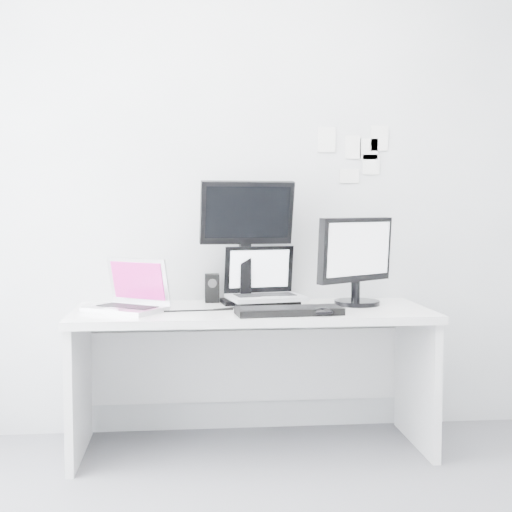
# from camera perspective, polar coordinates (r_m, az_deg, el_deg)

# --- Properties ---
(back_wall) EXTENTS (3.60, 0.00, 3.60)m
(back_wall) POSITION_cam_1_polar(r_m,az_deg,el_deg) (3.87, -0.83, 5.55)
(back_wall) COLOR silver
(back_wall) RESTS_ON ground
(desk) EXTENTS (1.80, 0.70, 0.73)m
(desk) POSITION_cam_1_polar(r_m,az_deg,el_deg) (3.63, -0.35, -10.02)
(desk) COLOR white
(desk) RESTS_ON ground
(macbook) EXTENTS (0.46, 0.43, 0.27)m
(macbook) POSITION_cam_1_polar(r_m,az_deg,el_deg) (3.51, -10.65, -2.26)
(macbook) COLOR silver
(macbook) RESTS_ON desk
(speaker) EXTENTS (0.09, 0.09, 0.15)m
(speaker) POSITION_cam_1_polar(r_m,az_deg,el_deg) (3.80, -3.60, -2.64)
(speaker) COLOR black
(speaker) RESTS_ON desk
(dell_laptop) EXTENTS (0.43, 0.36, 0.32)m
(dell_laptop) POSITION_cam_1_polar(r_m,az_deg,el_deg) (3.66, 0.82, -1.59)
(dell_laptop) COLOR #A8ABAF
(dell_laptop) RESTS_ON desk
(rear_monitor) EXTENTS (0.51, 0.23, 0.67)m
(rear_monitor) POSITION_cam_1_polar(r_m,az_deg,el_deg) (3.72, -0.81, 1.25)
(rear_monitor) COLOR black
(rear_monitor) RESTS_ON desk
(samsung_monitor) EXTENTS (0.57, 0.50, 0.48)m
(samsung_monitor) POSITION_cam_1_polar(r_m,az_deg,el_deg) (3.71, 8.27, -0.30)
(samsung_monitor) COLOR black
(samsung_monitor) RESTS_ON desk
(keyboard) EXTENTS (0.52, 0.23, 0.03)m
(keyboard) POSITION_cam_1_polar(r_m,az_deg,el_deg) (3.37, 2.71, -4.49)
(keyboard) COLOR black
(keyboard) RESTS_ON desk
(mouse) EXTENTS (0.13, 0.10, 0.04)m
(mouse) POSITION_cam_1_polar(r_m,az_deg,el_deg) (3.34, 5.42, -4.56)
(mouse) COLOR black
(mouse) RESTS_ON desk
(wall_note_0) EXTENTS (0.10, 0.00, 0.14)m
(wall_note_0) POSITION_cam_1_polar(r_m,az_deg,el_deg) (3.95, 5.78, 9.43)
(wall_note_0) COLOR white
(wall_note_0) RESTS_ON back_wall
(wall_note_1) EXTENTS (0.09, 0.00, 0.13)m
(wall_note_1) POSITION_cam_1_polar(r_m,az_deg,el_deg) (3.98, 7.93, 8.79)
(wall_note_1) COLOR white
(wall_note_1) RESTS_ON back_wall
(wall_note_2) EXTENTS (0.10, 0.00, 0.14)m
(wall_note_2) POSITION_cam_1_polar(r_m,az_deg,el_deg) (4.02, 10.04, 9.44)
(wall_note_2) COLOR white
(wall_note_2) RESTS_ON back_wall
(wall_note_3) EXTENTS (0.11, 0.00, 0.08)m
(wall_note_3) POSITION_cam_1_polar(r_m,az_deg,el_deg) (3.96, 7.62, 6.50)
(wall_note_3) COLOR white
(wall_note_3) RESTS_ON back_wall
(wall_note_4) EXTENTS (0.10, 0.00, 0.11)m
(wall_note_4) POSITION_cam_1_polar(r_m,az_deg,el_deg) (3.99, 9.38, 7.38)
(wall_note_4) COLOR white
(wall_note_4) RESTS_ON back_wall
(wall_note_5) EXTENTS (0.10, 0.00, 0.12)m
(wall_note_5) POSITION_cam_1_polar(r_m,az_deg,el_deg) (4.00, 9.19, 8.61)
(wall_note_5) COLOR white
(wall_note_5) RESTS_ON back_wall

